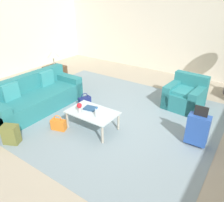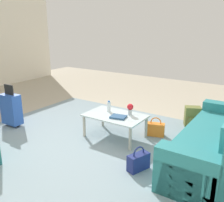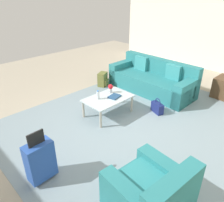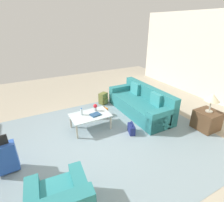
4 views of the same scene
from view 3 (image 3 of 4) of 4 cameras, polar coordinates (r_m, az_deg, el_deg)
ground_plane at (r=4.46m, az=-0.33°, el=-7.64°), size 12.00×12.00×0.00m
area_rug at (r=4.71m, az=6.66°, el=-5.63°), size 5.20×4.40×0.01m
couch at (r=6.15m, az=10.65°, el=5.35°), size 0.94×2.35×0.85m
armchair at (r=2.95m, az=10.30°, el=-23.45°), size 0.92×0.93×0.83m
coffee_table at (r=4.81m, az=-1.03°, el=0.34°), size 1.05×0.67×0.42m
water_bottle at (r=4.70m, az=-3.66°, el=1.55°), size 0.06×0.06×0.20m
coffee_table_book at (r=4.81m, az=0.66°, el=1.19°), size 0.29×0.25×0.03m
flower_vase at (r=4.97m, az=-0.39°, el=3.51°), size 0.11×0.11×0.21m
suitcase_blue at (r=3.41m, az=-18.26°, el=-14.52°), size 0.41×0.24×0.85m
handbag_navy at (r=5.10m, az=11.75°, el=-1.66°), size 0.24×0.35×0.36m
handbag_orange at (r=5.58m, az=0.22°, el=1.58°), size 0.35×0.23×0.36m
backpack_olive at (r=6.37m, az=-2.39°, el=5.61°), size 0.36×0.34×0.40m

